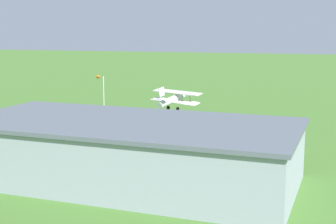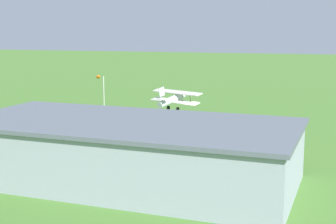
% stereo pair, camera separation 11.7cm
% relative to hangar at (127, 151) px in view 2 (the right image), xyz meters
% --- Properties ---
extents(ground_plane, '(400.00, 400.00, 0.00)m').
position_rel_hangar_xyz_m(ground_plane, '(2.44, -30.76, -2.71)').
color(ground_plane, '#47752D').
extents(hangar, '(30.47, 15.98, 5.41)m').
position_rel_hangar_xyz_m(hangar, '(0.00, 0.00, 0.00)').
color(hangar, '#99A3AD').
rests_on(hangar, ground_plane).
extents(biplane, '(9.00, 6.80, 3.89)m').
position_rel_hangar_xyz_m(biplane, '(5.41, -32.41, -0.02)').
color(biplane, silver).
extents(car_silver, '(2.06, 4.18, 1.64)m').
position_rel_hangar_xyz_m(car_silver, '(-13.58, -14.86, -1.87)').
color(car_silver, '#B7B7BC').
rests_on(car_silver, ground_plane).
extents(car_orange, '(2.59, 4.84, 1.64)m').
position_rel_hangar_xyz_m(car_orange, '(12.66, -14.80, -1.87)').
color(car_orange, orange).
rests_on(car_orange, ground_plane).
extents(car_black, '(2.08, 4.18, 1.50)m').
position_rel_hangar_xyz_m(car_black, '(20.83, -14.34, -1.92)').
color(car_black, black).
rests_on(car_black, ground_plane).
extents(person_near_hangar_door, '(0.50, 0.50, 1.65)m').
position_rel_hangar_xyz_m(person_near_hangar_door, '(7.00, -15.03, -1.89)').
color(person_near_hangar_door, '#33723F').
rests_on(person_near_hangar_door, ground_plane).
extents(person_watching_takeoff, '(0.53, 0.53, 1.55)m').
position_rel_hangar_xyz_m(person_watching_takeoff, '(15.00, -16.95, -1.95)').
color(person_watching_takeoff, '#72338C').
rests_on(person_watching_takeoff, ground_plane).
extents(person_at_fence_line, '(0.48, 0.48, 1.60)m').
position_rel_hangar_xyz_m(person_at_fence_line, '(-8.22, -16.04, -1.92)').
color(person_at_fence_line, orange).
rests_on(person_at_fence_line, ground_plane).
extents(windsock, '(1.41, 1.37, 6.26)m').
position_rel_hangar_xyz_m(windsock, '(16.37, -29.89, 2.79)').
color(windsock, silver).
rests_on(windsock, ground_plane).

